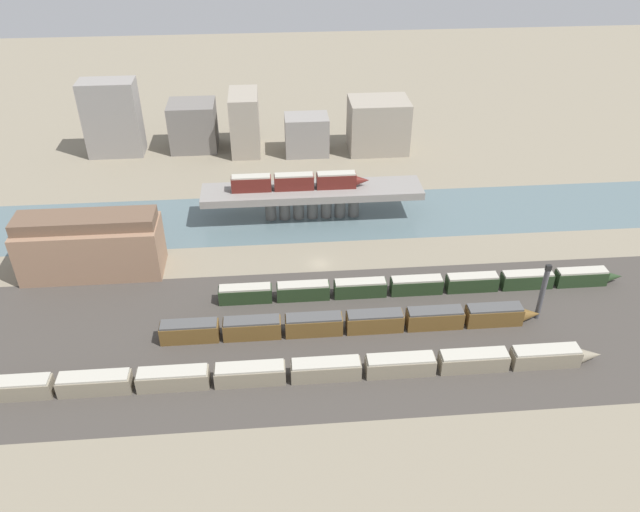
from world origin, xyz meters
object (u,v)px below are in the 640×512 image
Objects in this scene: train_yard_near at (298,371)px; signal_tower at (542,293)px; train_on_bridge at (298,182)px; train_yard_mid at (351,323)px; warehouse_building at (91,246)px; train_yard_far at (422,285)px.

signal_tower is at bearing 15.08° from train_yard_near.
train_on_bridge is 55.96m from train_yard_near.
train_on_bridge is 0.46× the size of train_yard_mid.
warehouse_building is at bearing 155.21° from train_yard_mid.
warehouse_building is (-41.49, 35.92, 4.78)m from train_yard_near.
train_on_bridge is at bearing 135.84° from signal_tower.
train_yard_mid is 0.86× the size of train_yard_far.
train_yard_mid is 57.67m from warehouse_building.
train_on_bridge is 2.68× the size of signal_tower.
warehouse_building is at bearing -156.60° from train_on_bridge.
signal_tower is (43.85, -42.59, -3.81)m from train_on_bridge.
train_on_bridge is 0.31× the size of train_yard_near.
warehouse_building is 91.60m from signal_tower.
train_yard_mid is at bearing -178.62° from signal_tower.
train_yard_near is 1.27× the size of train_yard_far.
train_yard_near is 8.67× the size of signal_tower.
train_yard_mid reaches higher than train_yard_far.
warehouse_building is (-68.19, 13.25, 4.77)m from train_yard_far.
train_on_bridge is 44.79m from train_yard_mid.
train_yard_mid reaches higher than train_yard_near.
train_yard_near is at bearing -139.66° from train_yard_far.
signal_tower is (88.61, -23.22, -0.54)m from warehouse_building.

